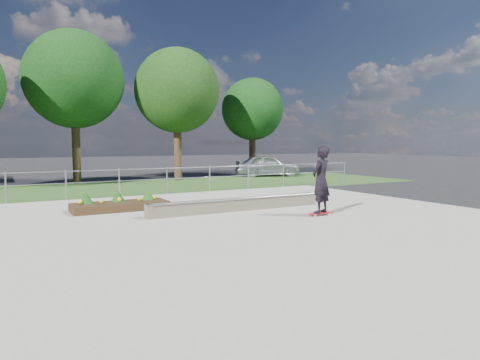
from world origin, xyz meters
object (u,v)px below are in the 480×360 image
at_px(planter_bed, 120,204).
at_px(skateboarder, 321,180).
at_px(parked_car, 267,165).
at_px(grind_ledge, 238,204).

bearing_deg(planter_bed, skateboarder, -39.21).
bearing_deg(skateboarder, parked_car, 62.92).
height_order(planter_bed, parked_car, parked_car).
bearing_deg(parked_car, grind_ledge, 164.06).
xyz_separation_m(skateboarder, parked_car, (7.13, 13.94, -0.41)).
distance_m(skateboarder, parked_car, 15.66).
bearing_deg(grind_ledge, planter_bed, 148.34).
distance_m(grind_ledge, skateboarder, 2.78).
height_order(planter_bed, skateboarder, skateboarder).
bearing_deg(parked_car, skateboarder, 173.50).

